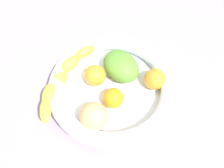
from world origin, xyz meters
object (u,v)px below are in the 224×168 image
Objects in this scene: orange_front at (95,75)px; peach_blush at (94,116)px; orange_mid_right at (113,98)px; mango_green at (121,66)px; banana_draped_left at (61,79)px; fruit_bowl at (112,88)px; orange_mid_left at (155,79)px.

peach_blush is (-4.17, -11.12, 0.59)cm from orange_front.
orange_front is at bearing 69.43° from peach_blush.
mango_green is (5.31, 8.02, 0.50)cm from orange_mid_right.
peach_blush reaches higher than orange_mid_right.
banana_draped_left is 8.77cm from orange_front.
mango_green is at bearing 44.58° from peach_blush.
banana_draped_left is at bearing 173.65° from mango_green.
fruit_bowl is 6.31× the size of orange_mid_right.
orange_front and orange_mid_left have the same top height.
fruit_bowl is 5.83× the size of orange_mid_left.
mango_green is (15.84, -1.76, 0.03)cm from banana_draped_left.
orange_front is at bearing 154.84° from orange_mid_left.
peach_blush is at bearing -110.57° from orange_front.
peach_blush is (-7.26, -7.03, 2.31)cm from fruit_bowl.
banana_draped_left is 13.78cm from peach_blush.
mango_green is at bearing -6.35° from banana_draped_left.
orange_front reaches higher than orange_mid_right.
orange_mid_right is 7.03cm from peach_blush.
orange_mid_left reaches higher than orange_mid_right.
orange_front is (-3.09, 4.09, 1.72)cm from fruit_bowl.
orange_mid_left is (10.92, -2.49, 1.69)cm from fruit_bowl.
peach_blush is (-18.18, -4.54, 0.62)cm from orange_mid_left.
orange_front reaches higher than banana_draped_left.
fruit_bowl is 5.41cm from orange_front.
orange_front is 11.89cm from peach_blush.
orange_mid_left reaches higher than fruit_bowl.
orange_mid_right is (10.53, -9.79, -0.47)cm from banana_draped_left.
orange_mid_left is 18.75cm from peach_blush.
orange_front is 1.01× the size of orange_mid_left.
banana_draped_left and orange_mid_left have the same top height.
mango_green reaches higher than orange_mid_left.
orange_mid_right is 0.76× the size of peach_blush.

